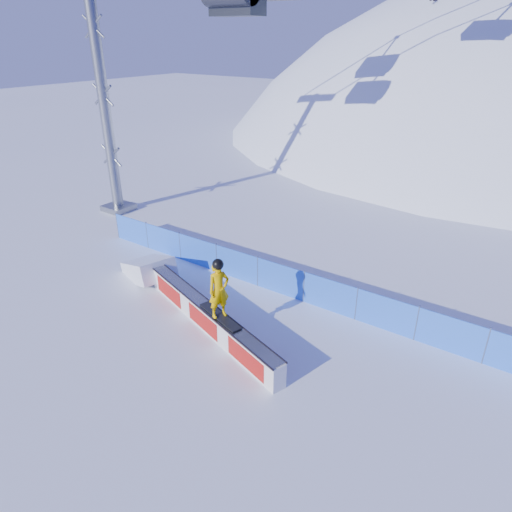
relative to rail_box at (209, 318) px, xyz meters
The scene contains 6 objects.
ground 2.96m from the rail_box, 24.87° to the right, with size 160.00×160.00×0.00m, color white.
snow_hill 44.82m from the rail_box, 86.28° to the left, with size 64.00×64.00×64.00m.
safety_fence 4.21m from the rail_box, 50.95° to the left, with size 22.05×0.05×1.30m.
rail_box is the anchor object (origin of this frame).
snow_ramp 4.52m from the rail_box, 161.91° to the left, with size 2.16×1.44×0.81m, color white, non-canonical shape.
snowboarder 1.57m from the rail_box, 18.09° to the right, with size 1.90×0.91×1.97m.
Camera 1 is at (5.67, -8.00, 8.68)m, focal length 32.00 mm.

